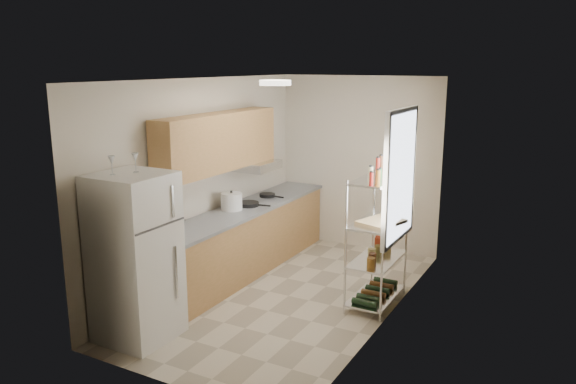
# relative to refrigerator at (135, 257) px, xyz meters

# --- Properties ---
(room) EXTENTS (2.52, 4.42, 2.62)m
(room) POSITION_rel_refrigerator_xyz_m (0.87, 1.64, 0.44)
(room) COLOR beige
(room) RESTS_ON ground
(counter_run) EXTENTS (0.63, 3.51, 0.90)m
(counter_run) POSITION_rel_refrigerator_xyz_m (-0.05, 2.08, -0.41)
(counter_run) COLOR #B8814E
(counter_run) RESTS_ON ground
(upper_cabinets) EXTENTS (0.33, 2.20, 0.72)m
(upper_cabinets) POSITION_rel_refrigerator_xyz_m (-0.18, 1.74, 0.95)
(upper_cabinets) COLOR #B8814E
(upper_cabinets) RESTS_ON room
(range_hood) EXTENTS (0.50, 0.60, 0.12)m
(range_hood) POSITION_rel_refrigerator_xyz_m (-0.13, 2.54, 0.53)
(range_hood) COLOR #B7BABC
(range_hood) RESTS_ON room
(window) EXTENTS (0.06, 1.00, 1.46)m
(window) POSITION_rel_refrigerator_xyz_m (2.10, 1.99, 0.69)
(window) COLOR white
(window) RESTS_ON room
(bakers_rack) EXTENTS (0.45, 0.90, 1.73)m
(bakers_rack) POSITION_rel_refrigerator_xyz_m (1.88, 1.94, 0.25)
(bakers_rack) COLOR silver
(bakers_rack) RESTS_ON ground
(ceiling_dome) EXTENTS (0.34, 0.34, 0.05)m
(ceiling_dome) POSITION_rel_refrigerator_xyz_m (0.87, 1.34, 1.71)
(ceiling_dome) COLOR white
(ceiling_dome) RESTS_ON room
(refrigerator) EXTENTS (0.71, 0.71, 1.73)m
(refrigerator) POSITION_rel_refrigerator_xyz_m (0.00, 0.00, 0.00)
(refrigerator) COLOR silver
(refrigerator) RESTS_ON ground
(wine_glass_a) EXTENTS (0.07, 0.07, 0.19)m
(wine_glass_a) POSITION_rel_refrigerator_xyz_m (0.01, 0.07, 0.96)
(wine_glass_a) COLOR silver
(wine_glass_a) RESTS_ON refrigerator
(wine_glass_b) EXTENTS (0.07, 0.07, 0.18)m
(wine_glass_b) POSITION_rel_refrigerator_xyz_m (-0.10, -0.13, 0.96)
(wine_glass_b) COLOR silver
(wine_glass_b) RESTS_ON refrigerator
(rice_cooker) EXTENTS (0.28, 0.28, 0.23)m
(rice_cooker) POSITION_rel_refrigerator_xyz_m (-0.13, 1.91, 0.15)
(rice_cooker) COLOR white
(rice_cooker) RESTS_ON counter_run
(frying_pan_large) EXTENTS (0.33, 0.33, 0.05)m
(frying_pan_large) POSITION_rel_refrigerator_xyz_m (-0.05, 2.19, 0.06)
(frying_pan_large) COLOR black
(frying_pan_large) RESTS_ON counter_run
(frying_pan_small) EXTENTS (0.25, 0.25, 0.05)m
(frying_pan_small) POSITION_rel_refrigerator_xyz_m (-0.09, 2.77, 0.06)
(frying_pan_small) COLOR black
(frying_pan_small) RESTS_ON counter_run
(cutting_board) EXTENTS (0.51, 0.58, 0.03)m
(cutting_board) POSITION_rel_refrigerator_xyz_m (1.93, 1.88, 0.16)
(cutting_board) COLOR tan
(cutting_board) RESTS_ON bakers_rack
(espresso_machine) EXTENTS (0.24, 0.30, 0.30)m
(espresso_machine) POSITION_rel_refrigerator_xyz_m (1.97, 2.26, 0.30)
(espresso_machine) COLOR black
(espresso_machine) RESTS_ON bakers_rack
(storage_bag) EXTENTS (0.13, 0.16, 0.16)m
(storage_bag) POSITION_rel_refrigerator_xyz_m (1.80, 2.25, -0.22)
(storage_bag) COLOR #9E2F13
(storage_bag) RESTS_ON bakers_rack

